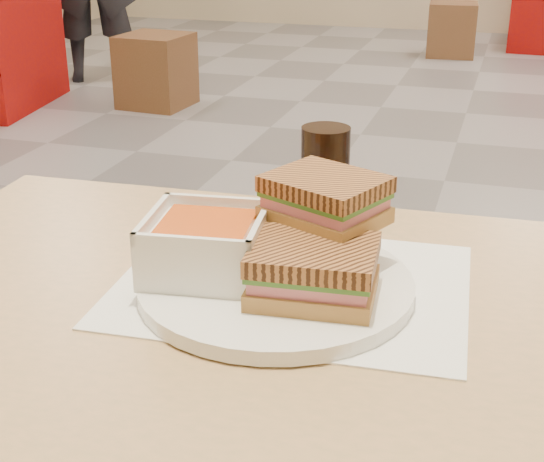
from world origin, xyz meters
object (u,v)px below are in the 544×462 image
(main_table, at_px, (374,429))
(bg_chair_0r, at_px, (156,71))
(panini_lower, at_px, (314,271))
(plate, at_px, (276,286))
(cola_glass, at_px, (325,178))
(bg_chair_2l, at_px, (452,29))
(soup_bowl, at_px, (206,247))

(main_table, distance_m, bg_chair_0r, 4.09)
(main_table, height_order, panini_lower, panini_lower)
(panini_lower, bearing_deg, bg_chair_0r, 117.64)
(plate, relative_size, panini_lower, 2.21)
(cola_glass, relative_size, bg_chair_0r, 0.32)
(plate, xyz_separation_m, bg_chair_2l, (-0.29, 5.72, -0.55))
(soup_bowl, relative_size, panini_lower, 1.04)
(cola_glass, bearing_deg, bg_chair_0r, 118.66)
(soup_bowl, bearing_deg, bg_chair_2l, 92.06)
(bg_chair_0r, bearing_deg, plate, -62.81)
(soup_bowl, bearing_deg, cola_glass, 68.09)
(cola_glass, relative_size, bg_chair_2l, 0.33)
(soup_bowl, height_order, cola_glass, cola_glass)
(bg_chair_0r, bearing_deg, main_table, -61.59)
(panini_lower, distance_m, bg_chair_0r, 4.05)
(bg_chair_0r, relative_size, bg_chair_2l, 1.03)
(cola_glass, bearing_deg, main_table, -64.94)
(soup_bowl, distance_m, bg_chair_2l, 5.75)
(main_table, relative_size, plate, 4.10)
(main_table, xyz_separation_m, soup_bowl, (-0.20, 0.05, 0.16))
(soup_bowl, distance_m, bg_chair_0r, 3.97)
(main_table, height_order, bg_chair_2l, main_table)
(main_table, relative_size, soup_bowl, 8.75)
(cola_glass, bearing_deg, soup_bowl, -111.91)
(main_table, distance_m, cola_glass, 0.34)
(panini_lower, relative_size, bg_chair_0r, 0.32)
(plate, bearing_deg, main_table, -23.01)
(main_table, distance_m, soup_bowl, 0.26)
(main_table, relative_size, panini_lower, 9.08)
(plate, relative_size, soup_bowl, 2.13)
(soup_bowl, height_order, bg_chair_2l, soup_bowl)
(cola_glass, xyz_separation_m, bg_chair_0r, (-1.81, 3.32, -0.61))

